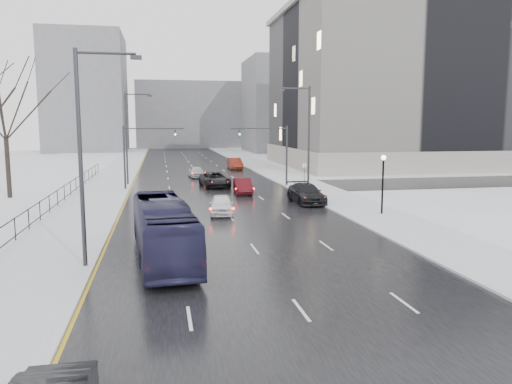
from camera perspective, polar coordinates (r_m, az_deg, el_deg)
road at (r=64.13m, az=-6.48°, el=1.80°), size 16.00×150.00×0.04m
cross_road at (r=52.26m, az=-5.46°, el=0.45°), size 130.00×10.00×0.04m
sidewalk_left at (r=64.19m, az=-15.87°, el=1.61°), size 5.00×150.00×0.16m
sidewalk_right at (r=65.76m, az=2.68°, el=2.04°), size 5.00×150.00×0.16m
park_strip at (r=65.72m, az=-24.15°, el=1.34°), size 14.00×150.00×0.12m
tree_park_e at (r=49.89m, az=-26.28°, el=-0.71°), size 9.45×9.45×13.50m
iron_fence at (r=35.06m, az=-24.18°, el=-2.38°), size 0.06×70.00×1.30m
streetlight_r_mid at (r=45.51m, az=5.78°, el=6.43°), size 2.95×0.25×10.00m
streetlight_l_near at (r=23.86m, az=-18.93°, el=4.80°), size 2.95×0.25×10.00m
streetlight_l_far at (r=55.71m, az=-14.38°, el=6.47°), size 2.95×0.25×10.00m
lamppost_r_mid at (r=37.34m, az=14.31°, el=1.81°), size 0.36×0.36×4.28m
mast_signal_right at (r=53.08m, az=2.41°, el=5.02°), size 6.10×0.33×6.50m
mast_signal_left at (r=51.72m, az=-13.65°, el=4.73°), size 6.10×0.33×6.50m
no_uturn_sign at (r=49.82m, az=5.55°, el=2.73°), size 0.60×0.06×2.70m
civic_building at (r=85.57m, az=17.20°, el=10.51°), size 41.00×31.00×24.80m
bldg_far_right at (r=123.14m, az=4.68°, el=9.81°), size 24.00×20.00×22.00m
bldg_far_left at (r=129.94m, az=-18.77°, el=10.65°), size 18.00×22.00×28.00m
bldg_far_center at (r=143.89m, az=-7.43°, el=8.69°), size 30.00×18.00×18.00m
bus at (r=25.00m, az=-10.56°, el=-4.31°), size 3.35×10.68×2.93m
sedan_center_near at (r=36.98m, az=-3.98°, el=-1.44°), size 2.11×4.36×1.43m
sedan_right_near at (r=47.65m, az=-1.52°, el=0.69°), size 1.87×4.57×1.48m
sedan_right_cross at (r=52.96m, az=-4.72°, el=1.44°), size 3.20×5.92×1.58m
sedan_right_far at (r=42.34m, az=5.77°, el=-0.16°), size 2.40×5.62×1.61m
sedan_center_far at (r=62.42m, az=-6.83°, el=2.30°), size 1.97×4.28×1.42m
sedan_right_distant at (r=73.36m, az=-2.44°, el=3.26°), size 1.82×5.02×1.65m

